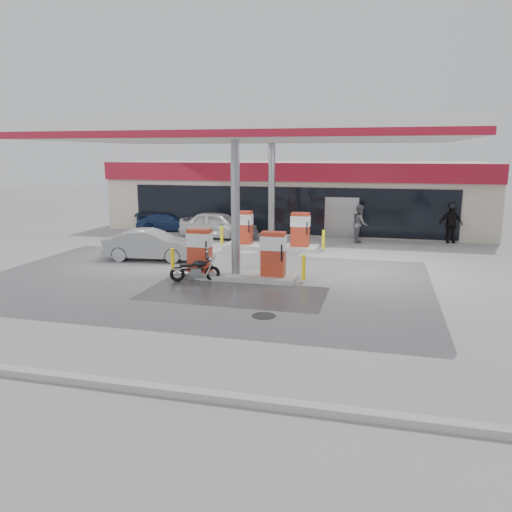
{
  "coord_description": "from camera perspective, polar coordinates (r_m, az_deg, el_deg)",
  "views": [
    {
      "loc": [
        5.1,
        -15.1,
        4.51
      ],
      "look_at": [
        1.15,
        0.45,
        1.2
      ],
      "focal_mm": 35.0,
      "sensor_mm": 36.0,
      "label": 1
    }
  ],
  "objects": [
    {
      "name": "pump_island_far",
      "position": [
        23.96,
        1.77,
        2.53
      ],
      "size": [
        5.14,
        1.3,
        1.78
      ],
      "color": "#9E9E99",
      "rests_on": "ground"
    },
    {
      "name": "pump_island_near",
      "position": [
        18.24,
        -2.32,
        -0.37
      ],
      "size": [
        5.14,
        1.3,
        1.78
      ],
      "color": "#9E9E99",
      "rests_on": "ground"
    },
    {
      "name": "parked_car_right",
      "position": [
        29.36,
        13.88,
        3.69
      ],
      "size": [
        4.72,
        2.89,
        1.22
      ],
      "primitive_type": "imported",
      "rotation": [
        0.0,
        0.0,
        1.36
      ],
      "color": "#4C101C",
      "rests_on": "ground"
    },
    {
      "name": "kerb",
      "position": [
        10.55,
        -16.73,
        -13.73
      ],
      "size": [
        28.0,
        0.25,
        0.15
      ],
      "primitive_type": "cube",
      "color": "gray",
      "rests_on": "ground"
    },
    {
      "name": "store_building",
      "position": [
        31.55,
        4.94,
        7.07
      ],
      "size": [
        22.0,
        8.22,
        4.0
      ],
      "color": "beige",
      "rests_on": "ground"
    },
    {
      "name": "attendant",
      "position": [
        26.16,
        11.82,
        3.64
      ],
      "size": [
        0.83,
        1.01,
        1.94
      ],
      "primitive_type": "imported",
      "rotation": [
        0.0,
        0.0,
        1.67
      ],
      "color": "#5C5B60",
      "rests_on": "ground"
    },
    {
      "name": "canopy",
      "position": [
        20.75,
        0.0,
        13.76
      ],
      "size": [
        16.0,
        10.02,
        5.51
      ],
      "color": "silver",
      "rests_on": "ground"
    },
    {
      "name": "parked_car_left",
      "position": [
        30.01,
        -10.06,
        3.87
      ],
      "size": [
        3.99,
        2.68,
        1.07
      ],
      "primitive_type": "imported",
      "rotation": [
        0.0,
        0.0,
        1.92
      ],
      "color": "navy",
      "rests_on": "ground"
    },
    {
      "name": "biker_walking",
      "position": [
        27.35,
        21.38,
        3.42
      ],
      "size": [
        1.19,
        0.63,
        1.94
      ],
      "primitive_type": "imported",
      "rotation": [
        0.0,
        0.0,
        0.14
      ],
      "color": "black",
      "rests_on": "ground"
    },
    {
      "name": "wet_patch",
      "position": [
        16.41,
        -2.61,
        -4.29
      ],
      "size": [
        6.0,
        3.0,
        0.0
      ],
      "primitive_type": "cube",
      "color": "#4C4C4F",
      "rests_on": "ground"
    },
    {
      "name": "parked_motorcycle",
      "position": [
        17.99,
        -6.91,
        -1.6
      ],
      "size": [
        1.73,
        0.86,
        0.93
      ],
      "rotation": [
        0.0,
        0.0,
        0.36
      ],
      "color": "black",
      "rests_on": "ground"
    },
    {
      "name": "sedan_white",
      "position": [
        26.95,
        -4.3,
        3.56
      ],
      "size": [
        4.45,
        2.27,
        1.45
      ],
      "primitive_type": "imported",
      "rotation": [
        0.0,
        0.0,
        1.44
      ],
      "color": "#BBBBBD",
      "rests_on": "ground"
    },
    {
      "name": "hatchback_silver",
      "position": [
        21.87,
        -11.91,
        1.25
      ],
      "size": [
        4.1,
        1.83,
        1.31
      ],
      "primitive_type": "imported",
      "rotation": [
        0.0,
        0.0,
        1.69
      ],
      "color": "gray",
      "rests_on": "ground"
    },
    {
      "name": "ground",
      "position": [
        16.56,
        -4.27,
        -4.17
      ],
      "size": [
        90.0,
        90.0,
        0.0
      ],
      "primitive_type": "plane",
      "color": "gray",
      "rests_on": "ground"
    },
    {
      "name": "drain_cover",
      "position": [
        14.19,
        0.89,
        -6.85
      ],
      "size": [
        0.7,
        0.7,
        0.01
      ],
      "primitive_type": "cylinder",
      "color": "#38383A",
      "rests_on": "ground"
    }
  ]
}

